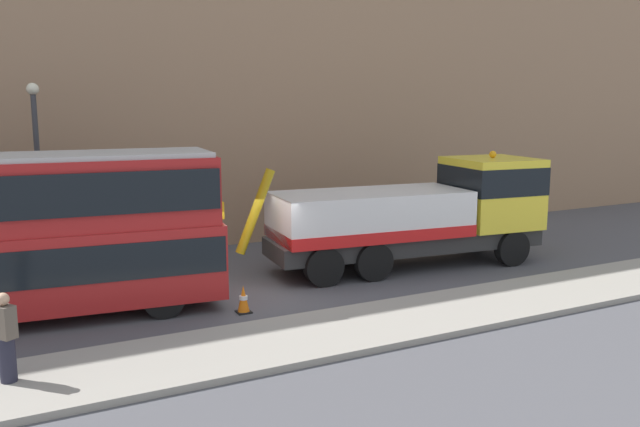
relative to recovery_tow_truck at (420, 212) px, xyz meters
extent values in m
plane|color=#4C4C51|center=(-5.98, -0.24, -1.76)|extent=(120.00, 120.00, 0.00)
cube|color=gray|center=(-5.98, -4.44, -1.68)|extent=(60.00, 2.80, 0.15)
cube|color=#9E7A5B|center=(-5.98, 6.39, 6.24)|extent=(60.00, 1.20, 16.00)
cube|color=#2D2D2D|center=(-0.48, 0.05, -0.90)|extent=(9.18, 3.11, 0.55)
cube|color=yellow|center=(2.70, -0.27, 0.52)|extent=(2.85, 2.85, 2.30)
cube|color=black|center=(2.70, -0.27, 0.97)|extent=(2.88, 2.88, 0.90)
cube|color=silver|center=(-1.77, 0.18, 0.07)|extent=(6.33, 3.20, 1.40)
cube|color=red|center=(-1.77, 0.18, -0.45)|extent=(6.34, 3.25, 0.36)
cylinder|color=#B79914|center=(-5.46, 0.55, 0.37)|extent=(1.26, 0.40, 2.52)
sphere|color=orange|center=(2.70, -0.27, 1.79)|extent=(0.24, 0.24, 0.24)
cylinder|color=black|center=(2.92, 0.82, -1.18)|extent=(1.19, 0.46, 1.16)
cylinder|color=black|center=(2.69, -1.39, -1.18)|extent=(1.19, 0.46, 1.16)
cylinder|color=black|center=(-2.06, 1.32, -1.18)|extent=(1.19, 0.46, 1.16)
cylinder|color=black|center=(-2.28, -0.88, -1.18)|extent=(1.19, 0.46, 1.16)
cylinder|color=black|center=(-3.65, 1.49, -1.18)|extent=(1.19, 0.46, 1.16)
cylinder|color=black|center=(-3.87, -0.72, -1.18)|extent=(1.19, 0.46, 1.16)
cube|color=yellow|center=(-6.99, -0.51, 0.78)|extent=(0.21, 1.50, 0.44)
cylinder|color=black|center=(-8.49, 0.73, -1.24)|extent=(1.06, 0.40, 1.04)
cylinder|color=black|center=(-8.71, -1.42, -1.24)|extent=(1.06, 0.40, 1.04)
cylinder|color=#232333|center=(-12.32, -4.18, -1.18)|extent=(0.42, 0.42, 0.85)
cube|color=brown|center=(-12.32, -4.18, -0.45)|extent=(0.44, 0.48, 0.62)
sphere|color=tan|center=(-12.32, -4.18, -0.02)|extent=(0.24, 0.24, 0.24)
cone|color=orange|center=(-6.82, -1.95, -1.40)|extent=(0.32, 0.32, 0.72)
cylinder|color=white|center=(-6.82, -1.95, -1.36)|extent=(0.21, 0.21, 0.10)
cube|color=black|center=(-6.82, -1.95, -1.74)|extent=(0.36, 0.36, 0.04)
cylinder|color=#38383D|center=(-10.94, 4.19, 0.99)|extent=(0.16, 0.16, 5.50)
sphere|color=#EAE5C6|center=(-10.94, 4.19, 3.89)|extent=(0.36, 0.36, 0.36)
camera|label=1|loc=(-12.53, -17.19, 3.56)|focal=37.21mm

